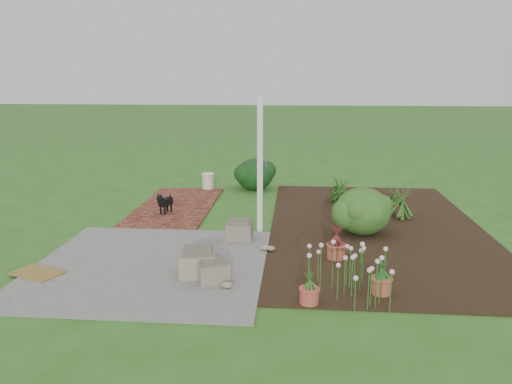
# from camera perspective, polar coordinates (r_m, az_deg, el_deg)

# --- Properties ---
(ground) EXTENTS (80.00, 80.00, 0.00)m
(ground) POSITION_cam_1_polar(r_m,az_deg,el_deg) (9.30, -1.44, -4.74)
(ground) COLOR #33631F
(ground) RESTS_ON ground
(concrete_patio) EXTENTS (3.50, 3.50, 0.04)m
(concrete_patio) POSITION_cam_1_polar(r_m,az_deg,el_deg) (7.92, -11.97, -8.18)
(concrete_patio) COLOR #61615E
(concrete_patio) RESTS_ON ground
(brick_path) EXTENTS (1.60, 3.50, 0.04)m
(brick_path) POSITION_cam_1_polar(r_m,az_deg,el_deg) (11.24, -9.12, -1.61)
(brick_path) COLOR maroon
(brick_path) RESTS_ON ground
(garden_bed) EXTENTS (4.00, 7.00, 0.03)m
(garden_bed) POSITION_cam_1_polar(r_m,az_deg,el_deg) (9.84, 13.55, -4.01)
(garden_bed) COLOR black
(garden_bed) RESTS_ON ground
(veranda_post) EXTENTS (0.10, 0.10, 2.50)m
(veranda_post) POSITION_cam_1_polar(r_m,az_deg,el_deg) (9.06, 0.47, 2.94)
(veranda_post) COLOR white
(veranda_post) RESTS_ON ground
(stone_trough_near) EXTENTS (0.55, 0.55, 0.28)m
(stone_trough_near) POSITION_cam_1_polar(r_m,az_deg,el_deg) (7.14, -5.02, -8.98)
(stone_trough_near) COLOR #78695A
(stone_trough_near) RESTS_ON concrete_patio
(stone_trough_mid) EXTENTS (0.57, 0.57, 0.34)m
(stone_trough_mid) POSITION_cam_1_polar(r_m,az_deg,el_deg) (7.35, -6.64, -8.08)
(stone_trough_mid) COLOR gray
(stone_trough_mid) RESTS_ON concrete_patio
(stone_trough_far) EXTENTS (0.45, 0.45, 0.29)m
(stone_trough_far) POSITION_cam_1_polar(r_m,az_deg,el_deg) (8.85, -1.90, -4.43)
(stone_trough_far) COLOR #706154
(stone_trough_far) RESTS_ON concrete_patio
(coir_doormat) EXTENTS (0.83, 0.69, 0.02)m
(coir_doormat) POSITION_cam_1_polar(r_m,az_deg,el_deg) (8.05, -23.70, -8.46)
(coir_doormat) COLOR brown
(coir_doormat) RESTS_ON concrete_patio
(black_dog) EXTENTS (0.26, 0.48, 0.42)m
(black_dog) POSITION_cam_1_polar(r_m,az_deg,el_deg) (10.56, -10.41, -1.10)
(black_dog) COLOR black
(black_dog) RESTS_ON brick_path
(cream_ceramic_urn) EXTENTS (0.31, 0.31, 0.39)m
(cream_ceramic_urn) POSITION_cam_1_polar(r_m,az_deg,el_deg) (12.75, -5.51, 1.25)
(cream_ceramic_urn) COLOR beige
(cream_ceramic_urn) RESTS_ON brick_path
(evergreen_shrub) EXTENTS (1.15, 1.15, 0.87)m
(evergreen_shrub) POSITION_cam_1_polar(r_m,az_deg,el_deg) (9.33, 12.10, -2.01)
(evergreen_shrub) COLOR #0D4214
(evergreen_shrub) RESTS_ON garden_bed
(agapanthus_clump_back) EXTENTS (0.95, 0.95, 0.84)m
(agapanthus_clump_back) POSITION_cam_1_polar(r_m,az_deg,el_deg) (10.51, 15.86, -0.59)
(agapanthus_clump_back) COLOR #123915
(agapanthus_clump_back) RESTS_ON garden_bed
(agapanthus_clump_front) EXTENTS (0.92, 0.92, 0.69)m
(agapanthus_clump_front) POSITION_cam_1_polar(r_m,az_deg,el_deg) (11.57, 9.62, 0.61)
(agapanthus_clump_front) COLOR #0C360F
(agapanthus_clump_front) RESTS_ON garden_bed
(pink_flower_patch) EXTENTS (1.50, 1.50, 0.73)m
(pink_flower_patch) POSITION_cam_1_polar(r_m,az_deg,el_deg) (6.69, 10.30, -8.73)
(pink_flower_patch) COLOR #113D0F
(pink_flower_patch) RESTS_ON garden_bed
(terracotta_pot_bronze) EXTENTS (0.34, 0.34, 0.23)m
(terracotta_pot_bronze) POSITION_cam_1_polar(r_m,az_deg,el_deg) (8.06, 9.14, -6.69)
(terracotta_pot_bronze) COLOR #B4523C
(terracotta_pot_bronze) RESTS_ON garden_bed
(terracotta_pot_small_left) EXTENTS (0.27, 0.27, 0.22)m
(terracotta_pot_small_left) POSITION_cam_1_polar(r_m,az_deg,el_deg) (6.95, 14.12, -10.33)
(terracotta_pot_small_left) COLOR #A95139
(terracotta_pot_small_left) RESTS_ON garden_bed
(terracotta_pot_small_right) EXTENTS (0.31, 0.31, 0.21)m
(terracotta_pot_small_right) POSITION_cam_1_polar(r_m,az_deg,el_deg) (6.52, 6.10, -11.69)
(terracotta_pot_small_right) COLOR #B8483E
(terracotta_pot_small_right) RESTS_ON garden_bed
(purple_flowering_bush) EXTENTS (1.24, 1.24, 0.81)m
(purple_flowering_bush) POSITION_cam_1_polar(r_m,az_deg,el_deg) (12.76, -0.17, 2.12)
(purple_flowering_bush) COLOR black
(purple_flowering_bush) RESTS_ON ground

